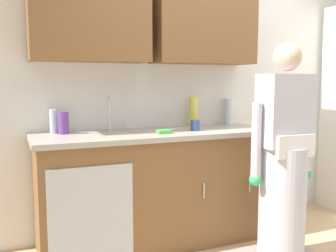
{
  "coord_description": "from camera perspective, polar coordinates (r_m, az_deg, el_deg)",
  "views": [
    {
      "loc": [
        -1.67,
        -2.21,
        1.35
      ],
      "look_at": [
        -0.5,
        0.55,
        1.0
      ],
      "focal_mm": 41.16,
      "sensor_mm": 36.0,
      "label": 1
    }
  ],
  "objects": [
    {
      "name": "kitchen_wall_with_uppers",
      "position": [
        3.55,
        2.7,
        8.69
      ],
      "size": [
        4.8,
        0.44,
        2.7
      ],
      "color": "silver",
      "rests_on": "ground"
    },
    {
      "name": "counter_cabinet",
      "position": [
        3.24,
        -1.83,
        -9.45
      ],
      "size": [
        1.9,
        0.62,
        0.9
      ],
      "color": "brown",
      "rests_on": "ground"
    },
    {
      "name": "countertop",
      "position": [
        3.15,
        -1.83,
        -1.19
      ],
      "size": [
        1.96,
        0.66,
        0.04
      ],
      "primitive_type": "cube",
      "color": "#A8A093",
      "rests_on": "counter_cabinet"
    },
    {
      "name": "sink",
      "position": [
        3.06,
        -7.28,
        -1.37
      ],
      "size": [
        0.5,
        0.36,
        0.35
      ],
      "color": "#B7BABF",
      "rests_on": "counter_cabinet"
    },
    {
      "name": "person_at_sink",
      "position": [
        2.95,
        16.71,
        -6.5
      ],
      "size": [
        0.55,
        0.34,
        1.62
      ],
      "color": "white",
      "rests_on": "ground"
    },
    {
      "name": "bottle_water_short",
      "position": [
        3.1,
        -15.19,
        0.47
      ],
      "size": [
        0.08,
        0.08,
        0.18
      ],
      "primitive_type": "cylinder",
      "color": "#66388C",
      "rests_on": "countertop"
    },
    {
      "name": "bottle_cleaner_spray",
      "position": [
        3.15,
        -16.61,
        0.65
      ],
      "size": [
        0.06,
        0.06,
        0.19
      ],
      "primitive_type": "cylinder",
      "color": "silver",
      "rests_on": "countertop"
    },
    {
      "name": "bottle_water_tall",
      "position": [
        3.49,
        3.77,
        2.1
      ],
      "size": [
        0.08,
        0.08,
        0.26
      ],
      "primitive_type": "cylinder",
      "color": "#D8D14C",
      "rests_on": "countertop"
    },
    {
      "name": "bottle_soap",
      "position": [
        3.71,
        8.98,
        2.15
      ],
      "size": [
        0.08,
        0.08,
        0.24
      ],
      "primitive_type": "cylinder",
      "color": "silver",
      "rests_on": "countertop"
    },
    {
      "name": "cup_by_sink",
      "position": [
        3.21,
        4.04,
        0.08
      ],
      "size": [
        0.08,
        0.08,
        0.09
      ],
      "primitive_type": "cylinder",
      "color": "#33478C",
      "rests_on": "countertop"
    },
    {
      "name": "knife_on_counter",
      "position": [
        3.32,
        0.76,
        -0.37
      ],
      "size": [
        0.23,
        0.12,
        0.01
      ],
      "primitive_type": "cube",
      "rotation": [
        0.0,
        0.0,
        3.54
      ],
      "color": "silver",
      "rests_on": "countertop"
    },
    {
      "name": "sponge",
      "position": [
        3.02,
        -0.57,
        -0.86
      ],
      "size": [
        0.11,
        0.07,
        0.03
      ],
      "primitive_type": "cube",
      "color": "#4CBF4C",
      "rests_on": "countertop"
    }
  ]
}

